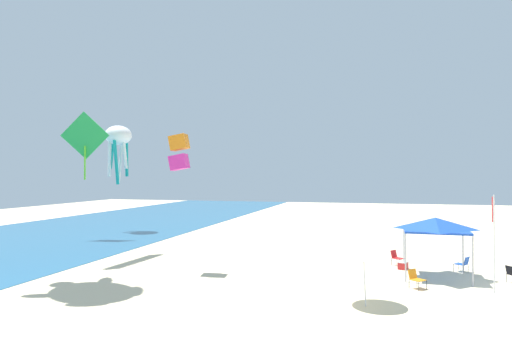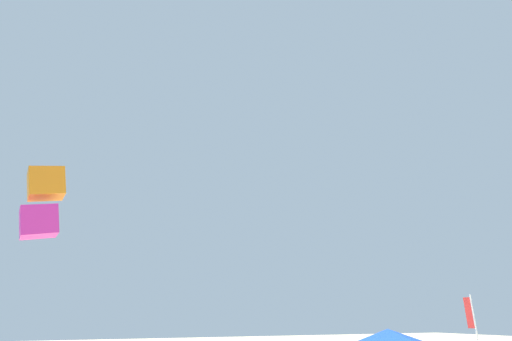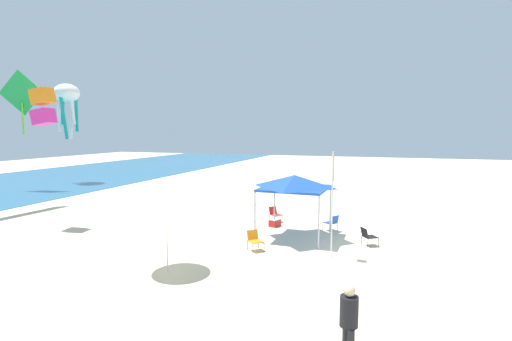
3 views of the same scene
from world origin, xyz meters
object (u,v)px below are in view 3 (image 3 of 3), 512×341
at_px(cooler_box, 275,222).
at_px(canopy_tent, 295,182).
at_px(folding_chair_left_of_tent, 254,239).
at_px(kite_diamond_green, 21,95).
at_px(beach_umbrella, 167,216).
at_px(folding_chair_near_cooler, 275,213).
at_px(folding_chair_facing_ocean, 368,235).
at_px(kite_box_orange, 43,107).
at_px(banner_flag, 332,195).
at_px(folding_chair_right_of_tent, 332,222).
at_px(kite_octopus_white, 67,96).
at_px(person_kite_handler, 349,316).

bearing_deg(cooler_box, canopy_tent, -139.62).
distance_m(canopy_tent, folding_chair_left_of_tent, 3.43).
bearing_deg(cooler_box, kite_diamond_green, 77.58).
height_order(beach_umbrella, folding_chair_near_cooler, beach_umbrella).
distance_m(beach_umbrella, cooler_box, 7.76).
relative_size(folding_chair_facing_ocean, kite_box_orange, 0.42).
bearing_deg(kite_box_orange, beach_umbrella, 61.22).
bearing_deg(kite_box_orange, banner_flag, 81.00).
distance_m(beach_umbrella, folding_chair_facing_ocean, 8.66).
relative_size(canopy_tent, folding_chair_facing_ocean, 3.72).
bearing_deg(beach_umbrella, canopy_tent, -30.46).
height_order(folding_chair_right_of_tent, folding_chair_near_cooler, same).
height_order(folding_chair_right_of_tent, cooler_box, folding_chair_right_of_tent).
bearing_deg(canopy_tent, kite_octopus_white, 64.88).
relative_size(folding_chair_right_of_tent, kite_octopus_white, 0.16).
height_order(banner_flag, person_kite_handler, banner_flag).
relative_size(folding_chair_facing_ocean, kite_octopus_white, 0.16).
height_order(folding_chair_left_of_tent, kite_diamond_green, kite_diamond_green).
distance_m(folding_chair_facing_ocean, folding_chair_near_cooler, 5.86).
height_order(canopy_tent, folding_chair_facing_ocean, canopy_tent).
height_order(cooler_box, kite_box_orange, kite_box_orange).
relative_size(folding_chair_facing_ocean, folding_chair_right_of_tent, 1.00).
height_order(canopy_tent, beach_umbrella, canopy_tent).
xyz_separation_m(folding_chair_left_of_tent, person_kite_handler, (-6.57, -4.45, 0.52)).
bearing_deg(beach_umbrella, banner_flag, -58.29).
distance_m(folding_chair_facing_ocean, banner_flag, 3.14).
distance_m(folding_chair_left_of_tent, kite_octopus_white, 28.91).
bearing_deg(person_kite_handler, beach_umbrella, -143.78).
height_order(cooler_box, banner_flag, banner_flag).
bearing_deg(folding_chair_left_of_tent, folding_chair_right_of_tent, 11.17).
height_order(cooler_box, kite_diamond_green, kite_diamond_green).
bearing_deg(folding_chair_facing_ocean, kite_diamond_green, 42.13).
bearing_deg(folding_chair_left_of_tent, kite_octopus_white, 103.51).
bearing_deg(folding_chair_facing_ocean, canopy_tent, 50.97).
height_order(folding_chair_right_of_tent, kite_octopus_white, kite_octopus_white).
xyz_separation_m(folding_chair_facing_ocean, kite_box_orange, (-1.73, 16.09, 5.75)).
bearing_deg(kite_box_orange, kite_octopus_white, -146.15).
xyz_separation_m(beach_umbrella, person_kite_handler, (-3.37, -6.63, -1.00)).
bearing_deg(folding_chair_right_of_tent, folding_chair_facing_ocean, 75.35).
height_order(canopy_tent, kite_box_orange, kite_box_orange).
bearing_deg(folding_chair_left_of_tent, banner_flag, -43.76).
xyz_separation_m(canopy_tent, folding_chair_facing_ocean, (-0.32, -3.34, -2.13)).
distance_m(folding_chair_right_of_tent, kite_box_orange, 15.85).
bearing_deg(folding_chair_near_cooler, banner_flag, -107.38).
xyz_separation_m(kite_box_orange, kite_diamond_green, (8.89, 12.19, 1.74)).
distance_m(canopy_tent, kite_box_orange, 13.41).
bearing_deg(kite_octopus_white, folding_chair_facing_ocean, -12.45).
bearing_deg(kite_box_orange, cooler_box, 100.26).
height_order(folding_chair_right_of_tent, banner_flag, banner_flag).
bearing_deg(cooler_box, banner_flag, -139.03).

